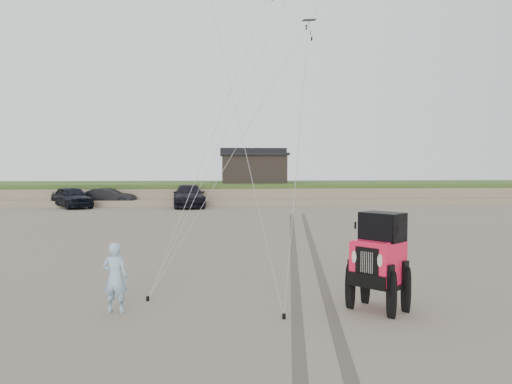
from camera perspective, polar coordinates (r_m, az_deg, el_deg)
ground at (r=11.76m, az=2.31°, el=-13.53°), size 160.00×160.00×0.00m
dune_ridge at (r=48.79m, az=-2.70°, el=0.03°), size 160.00×14.25×1.73m
cabin at (r=48.31m, az=-0.32°, el=2.87°), size 6.40×5.40×3.35m
truck_a at (r=42.41m, az=-20.31°, el=-0.55°), size 4.59×5.28×1.72m
truck_b at (r=43.40m, az=-16.52°, el=-0.56°), size 4.62×1.85×1.49m
truck_c at (r=41.03m, az=-7.68°, el=-0.45°), size 3.05×6.36×1.79m
jeep at (r=11.96m, az=13.77°, el=-8.84°), size 5.05×4.81×1.82m
man at (r=11.95m, az=-15.81°, el=-9.39°), size 0.65×0.48×1.61m
stake_main at (r=12.91m, az=-12.27°, el=-11.81°), size 0.08×0.08×0.12m
stake_aux at (r=11.25m, az=3.21°, el=-13.99°), size 0.08×0.08×0.12m
tire_tracks at (r=19.77m, az=5.46°, el=-6.75°), size 5.22×29.74×0.01m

